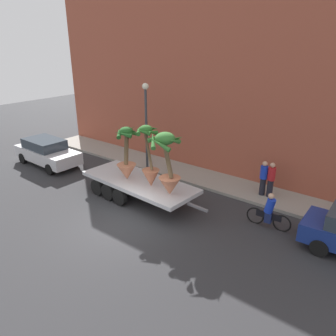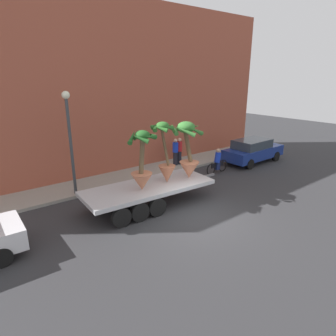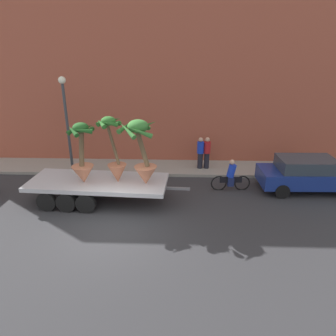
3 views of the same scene
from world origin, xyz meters
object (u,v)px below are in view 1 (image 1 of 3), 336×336
object	(u,v)px
street_lamp	(146,115)
potted_palm_rear	(149,162)
flatbed_trailer	(135,183)
pedestrian_near_gate	(264,177)
potted_palm_front	(127,158)
potted_palm_middle	(168,165)
pedestrian_far_left	(271,179)
trailing_car	(47,152)
cyclist	(269,212)

from	to	relation	value
street_lamp	potted_palm_rear	bearing A→B (deg)	-47.17
flatbed_trailer	pedestrian_near_gate	distance (m)	6.11
potted_palm_front	pedestrian_near_gate	distance (m)	6.52
potted_palm_middle	pedestrian_far_left	xyz separation A→B (m)	(2.95, 4.11, -1.25)
potted_palm_front	trailing_car	distance (m)	7.16
flatbed_trailer	potted_palm_middle	bearing A→B (deg)	-8.82
potted_palm_middle	trailing_car	world-z (taller)	potted_palm_middle
flatbed_trailer	pedestrian_far_left	bearing A→B (deg)	35.94
trailing_car	street_lamp	xyz separation A→B (m)	(5.33, 3.08, 2.40)
flatbed_trailer	pedestrian_near_gate	world-z (taller)	pedestrian_near_gate
potted_palm_rear	potted_palm_middle	distance (m)	1.18
trailing_car	pedestrian_far_left	xyz separation A→B (m)	(12.46, 3.77, 0.21)
flatbed_trailer	cyclist	xyz separation A→B (m)	(6.12, 1.32, -0.09)
cyclist	pedestrian_far_left	world-z (taller)	pedestrian_far_left
potted_palm_middle	pedestrian_near_gate	world-z (taller)	potted_palm_middle
potted_palm_middle	potted_palm_front	world-z (taller)	potted_palm_middle
trailing_car	street_lamp	size ratio (longest dim) A/B	0.94
trailing_car	pedestrian_near_gate	world-z (taller)	pedestrian_near_gate
potted_palm_rear	flatbed_trailer	bearing A→B (deg)	170.66
potted_palm_front	pedestrian_near_gate	xyz separation A→B (m)	(5.05, 4.00, -0.99)
potted_palm_rear	pedestrian_near_gate	world-z (taller)	potted_palm_rear
potted_palm_rear	trailing_car	bearing A→B (deg)	178.83
potted_palm_front	trailing_car	bearing A→B (deg)	177.85
flatbed_trailer	potted_palm_middle	distance (m)	2.73
pedestrian_near_gate	pedestrian_far_left	size ratio (longest dim) A/B	1.00
pedestrian_near_gate	pedestrian_far_left	bearing A→B (deg)	4.83
potted_palm_middle	trailing_car	bearing A→B (deg)	177.95
street_lamp	trailing_car	bearing A→B (deg)	-149.97
potted_palm_front	cyclist	distance (m)	6.67
trailing_car	cyclist	bearing A→B (deg)	5.65
cyclist	trailing_car	world-z (taller)	trailing_car
potted_palm_front	cyclist	xyz separation A→B (m)	(6.34, 1.59, -1.36)
potted_palm_front	pedestrian_far_left	world-z (taller)	potted_palm_front
potted_palm_middle	street_lamp	world-z (taller)	street_lamp
street_lamp	pedestrian_far_left	bearing A→B (deg)	5.50
pedestrian_near_gate	street_lamp	xyz separation A→B (m)	(-6.77, -0.66, 2.19)
trailing_car	pedestrian_near_gate	xyz separation A→B (m)	(12.10, 3.74, 0.21)
flatbed_trailer	potted_palm_middle	world-z (taller)	potted_palm_middle
potted_palm_middle	cyclist	xyz separation A→B (m)	(3.88, 1.67, -1.62)
potted_palm_middle	flatbed_trailer	bearing A→B (deg)	171.18
trailing_car	pedestrian_near_gate	bearing A→B (deg)	17.16
potted_palm_middle	pedestrian_near_gate	xyz separation A→B (m)	(2.60, 4.08, -1.25)
potted_palm_rear	trailing_car	world-z (taller)	potted_palm_rear
potted_palm_middle	street_lamp	size ratio (longest dim) A/B	0.56
potted_palm_rear	trailing_car	distance (m)	8.45
potted_palm_middle	pedestrian_far_left	distance (m)	5.21
cyclist	street_lamp	distance (m)	8.63
flatbed_trailer	potted_palm_middle	xyz separation A→B (m)	(2.23, -0.35, 1.53)
trailing_car	pedestrian_far_left	bearing A→B (deg)	16.83
potted_palm_front	flatbed_trailer	bearing A→B (deg)	51.35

